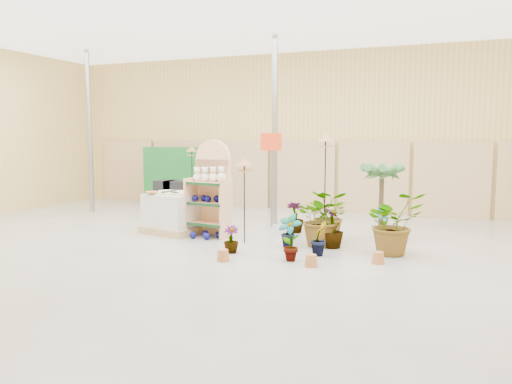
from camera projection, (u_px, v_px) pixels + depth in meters
room at (230, 132)px, 9.57m from camera, size 15.20×12.10×4.70m
display_shelf at (211, 192)px, 10.67m from camera, size 0.93×0.65×2.06m
teddy_bears at (210, 175)px, 10.53m from camera, size 0.76×0.20×0.33m
gazing_balls_shelf at (209, 199)px, 10.57m from camera, size 0.76×0.26×0.14m
gazing_balls_floor at (206, 235)px, 10.43m from camera, size 0.63×0.39×0.15m
pallet_stack at (174, 213)px, 11.04m from camera, size 1.43×1.28×0.91m
charcoal_planters at (172, 200)px, 12.82m from camera, size 0.80×0.50×1.00m
trellis_stock at (174, 177)px, 15.06m from camera, size 2.00×0.30×1.80m
offer_sign at (271, 161)px, 11.52m from camera, size 0.50×0.08×2.20m
bird_table_front at (244, 165)px, 9.83m from camera, size 0.34×0.34×1.70m
bird_table_right at (326, 142)px, 9.88m from camera, size 0.34×0.34×2.17m
bird_table_back at (192, 151)px, 13.93m from camera, size 0.34×0.34×1.84m
palm at (382, 171)px, 10.43m from camera, size 0.70×0.70×1.66m
potted_plant_1 at (288, 232)px, 9.58m from camera, size 0.37×0.41×0.60m
potted_plant_2 at (322, 218)px, 9.67m from camera, size 1.25×1.18×1.10m
potted_plant_3 at (332, 228)px, 9.53m from camera, size 0.59×0.59×0.77m
potted_plant_4 at (381, 224)px, 10.16m from camera, size 0.42×0.44×0.70m
potted_plant_6 at (330, 216)px, 10.25m from camera, size 1.17×1.20×1.02m
potted_plant_7 at (231, 239)px, 9.14m from camera, size 0.34×0.34×0.50m
potted_plant_8 at (290, 238)px, 8.52m from camera, size 0.47×0.36×0.81m
potted_plant_9 at (319, 239)px, 8.93m from camera, size 0.30×0.36×0.61m
potted_plant_10 at (393, 223)px, 8.99m from camera, size 1.36×1.33×1.15m
potted_plant_11 at (295, 217)px, 11.06m from camera, size 0.44×0.44×0.70m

